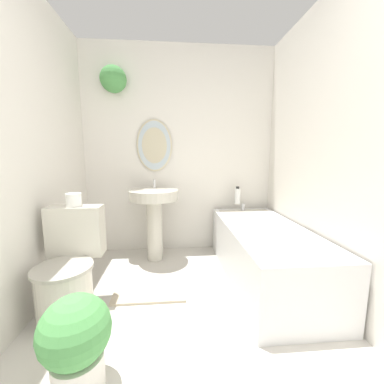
{
  "coord_description": "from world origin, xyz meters",
  "views": [
    {
      "loc": [
        -0.1,
        -0.27,
        1.14
      ],
      "look_at": [
        0.06,
        1.59,
        0.86
      ],
      "focal_mm": 22.0,
      "sensor_mm": 36.0,
      "label": 1
    }
  ],
  "objects_px": {
    "toilet": "(69,272)",
    "shampoo_bottle": "(237,196)",
    "bathtub": "(264,252)",
    "potted_plant": "(76,340)",
    "toilet_paper_roll": "(74,200)",
    "pedestal_sink": "(154,209)"
  },
  "relations": [
    {
      "from": "toilet",
      "to": "shampoo_bottle",
      "type": "distance_m",
      "value": 1.89
    },
    {
      "from": "bathtub",
      "to": "potted_plant",
      "type": "bearing_deg",
      "value": -144.18
    },
    {
      "from": "bathtub",
      "to": "toilet_paper_roll",
      "type": "relative_size",
      "value": 14.18
    },
    {
      "from": "shampoo_bottle",
      "to": "bathtub",
      "type": "bearing_deg",
      "value": -84.55
    },
    {
      "from": "bathtub",
      "to": "toilet",
      "type": "bearing_deg",
      "value": -167.14
    },
    {
      "from": "bathtub",
      "to": "toilet_paper_roll",
      "type": "bearing_deg",
      "value": -173.33
    },
    {
      "from": "bathtub",
      "to": "potted_plant",
      "type": "xyz_separation_m",
      "value": [
        -1.31,
        -0.95,
        0.0
      ]
    },
    {
      "from": "toilet",
      "to": "toilet_paper_roll",
      "type": "relative_size",
      "value": 6.96
    },
    {
      "from": "shampoo_bottle",
      "to": "potted_plant",
      "type": "height_order",
      "value": "shampoo_bottle"
    },
    {
      "from": "shampoo_bottle",
      "to": "pedestal_sink",
      "type": "bearing_deg",
      "value": -169.92
    },
    {
      "from": "toilet",
      "to": "pedestal_sink",
      "type": "relative_size",
      "value": 0.87
    },
    {
      "from": "potted_plant",
      "to": "bathtub",
      "type": "bearing_deg",
      "value": 35.82
    },
    {
      "from": "toilet",
      "to": "toilet_paper_roll",
      "type": "distance_m",
      "value": 0.52
    },
    {
      "from": "potted_plant",
      "to": "toilet_paper_roll",
      "type": "distance_m",
      "value": 0.98
    },
    {
      "from": "toilet",
      "to": "bathtub",
      "type": "distance_m",
      "value": 1.63
    },
    {
      "from": "pedestal_sink",
      "to": "potted_plant",
      "type": "xyz_separation_m",
      "value": [
        -0.27,
        -1.48,
        -0.3
      ]
    },
    {
      "from": "toilet",
      "to": "potted_plant",
      "type": "bearing_deg",
      "value": -65.09
    },
    {
      "from": "pedestal_sink",
      "to": "shampoo_bottle",
      "type": "bearing_deg",
      "value": 10.08
    },
    {
      "from": "toilet_paper_roll",
      "to": "toilet",
      "type": "bearing_deg",
      "value": -90.0
    },
    {
      "from": "toilet",
      "to": "potted_plant",
      "type": "height_order",
      "value": "toilet"
    },
    {
      "from": "pedestal_sink",
      "to": "potted_plant",
      "type": "bearing_deg",
      "value": -100.45
    },
    {
      "from": "pedestal_sink",
      "to": "toilet_paper_roll",
      "type": "bearing_deg",
      "value": -127.34
    }
  ]
}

